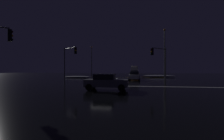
# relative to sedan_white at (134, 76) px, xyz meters

# --- Properties ---
(ground) EXTENTS (120.00, 120.00, 0.10)m
(ground) POSITION_rel_sedan_white_xyz_m (-3.74, -10.69, -0.85)
(ground) COLOR black
(stop_line_north) EXTENTS (0.35, 14.71, 0.01)m
(stop_line_north) POSITION_rel_sedan_white_xyz_m (-3.74, -2.12, -0.80)
(stop_line_north) COLOR white
(stop_line_north) RESTS_ON ground
(centre_line_ns) EXTENTS (22.00, 0.15, 0.01)m
(centre_line_ns) POSITION_rel_sedan_white_xyz_m (-3.74, 9.48, -0.80)
(centre_line_ns) COLOR yellow
(centre_line_ns) RESTS_ON ground
(crosswalk_bar_east) EXTENTS (14.71, 0.40, 0.01)m
(crosswalk_bar_east) POSITION_rel_sedan_white_xyz_m (4.93, -10.69, -0.80)
(crosswalk_bar_east) COLOR white
(crosswalk_bar_east) RESTS_ON ground
(snow_bank_left_curb) EXTENTS (6.23, 1.50, 0.39)m
(snow_bank_left_curb) POSITION_rel_sedan_white_xyz_m (-13.12, 6.06, -0.61)
(snow_bank_left_curb) COLOR white
(snow_bank_left_curb) RESTS_ON ground
(snow_bank_right_curb) EXTENTS (8.37, 1.50, 0.53)m
(snow_bank_right_curb) POSITION_rel_sedan_white_xyz_m (5.63, 10.99, -0.54)
(snow_bank_right_curb) COLOR white
(snow_bank_right_curb) RESTS_ON ground
(sedan_white) EXTENTS (2.02, 4.33, 1.57)m
(sedan_white) POSITION_rel_sedan_white_xyz_m (0.00, 0.00, 0.00)
(sedan_white) COLOR silver
(sedan_white) RESTS_ON ground
(sedan_orange) EXTENTS (2.02, 4.33, 1.57)m
(sedan_orange) POSITION_rel_sedan_white_xyz_m (0.08, 6.78, 0.00)
(sedan_orange) COLOR #C66014
(sedan_orange) RESTS_ON ground
(sedan_blue) EXTENTS (2.02, 4.33, 1.57)m
(sedan_blue) POSITION_rel_sedan_white_xyz_m (0.04, 13.54, 0.00)
(sedan_blue) COLOR navy
(sedan_blue) RESTS_ON ground
(sedan_green) EXTENTS (2.02, 4.33, 1.57)m
(sedan_green) POSITION_rel_sedan_white_xyz_m (-0.40, 19.40, 0.00)
(sedan_green) COLOR #14512D
(sedan_green) RESTS_ON ground
(sedan_silver) EXTENTS (2.02, 4.33, 1.57)m
(sedan_silver) POSITION_rel_sedan_white_xyz_m (-0.15, 25.01, 0.00)
(sedan_silver) COLOR #B7B7BC
(sedan_silver) RESTS_ON ground
(box_truck) EXTENTS (2.68, 8.28, 3.08)m
(box_truck) POSITION_rel_sedan_white_xyz_m (-0.28, 32.74, 0.91)
(box_truck) COLOR beige
(box_truck) RESTS_ON ground
(sedan_gray_crossing) EXTENTS (4.33, 2.02, 1.57)m
(sedan_gray_crossing) POSITION_rel_sedan_white_xyz_m (-2.61, -14.37, 0.00)
(sedan_gray_crossing) COLOR slate
(sedan_gray_crossing) RESTS_ON ground
(traffic_signal_nw) EXTENTS (3.71, 3.71, 5.93)m
(traffic_signal_nw) POSITION_rel_sedan_white_xyz_m (-11.22, -3.21, 3.34)
(traffic_signal_nw) COLOR #4C4C51
(traffic_signal_nw) RESTS_ON ground
(traffic_signal_ne) EXTENTS (2.75, 2.75, 5.66)m
(traffic_signal_ne) POSITION_rel_sedan_white_xyz_m (4.14, -2.81, 3.08)
(traffic_signal_ne) COLOR #4C4C51
(traffic_signal_ne) RESTS_ON ground
(streetlamp_right_near) EXTENTS (0.44, 0.44, 10.04)m
(streetlamp_right_near) POSITION_rel_sedan_white_xyz_m (5.93, 3.48, 4.92)
(streetlamp_right_near) COLOR #424247
(streetlamp_right_near) RESTS_ON ground
(streetlamp_left_far) EXTENTS (0.44, 0.44, 9.06)m
(streetlamp_left_far) POSITION_rel_sedan_white_xyz_m (-13.42, 19.48, 4.42)
(streetlamp_left_far) COLOR #424247
(streetlamp_left_far) RESTS_ON ground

